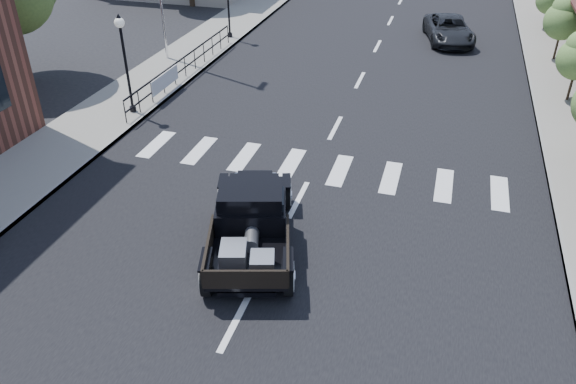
# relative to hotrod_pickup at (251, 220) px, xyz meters

# --- Properties ---
(ground) EXTENTS (120.00, 120.00, 0.00)m
(ground) POSITION_rel_hotrod_pickup_xyz_m (0.54, 0.49, -0.84)
(ground) COLOR black
(ground) RESTS_ON ground
(road) EXTENTS (14.00, 80.00, 0.02)m
(road) POSITION_rel_hotrod_pickup_xyz_m (0.54, 15.49, -0.83)
(road) COLOR black
(road) RESTS_ON ground
(road_markings) EXTENTS (12.00, 60.00, 0.06)m
(road_markings) POSITION_rel_hotrod_pickup_xyz_m (0.54, 10.49, -0.84)
(road_markings) COLOR silver
(road_markings) RESTS_ON ground
(sidewalk_left) EXTENTS (3.00, 80.00, 0.15)m
(sidewalk_left) POSITION_rel_hotrod_pickup_xyz_m (-7.96, 15.49, -0.76)
(sidewalk_left) COLOR gray
(sidewalk_left) RESTS_ON ground
(sidewalk_right) EXTENTS (3.00, 80.00, 0.15)m
(sidewalk_right) POSITION_rel_hotrod_pickup_xyz_m (9.04, 15.49, -0.76)
(sidewalk_right) COLOR gray
(sidewalk_right) RESTS_ON ground
(railing) EXTENTS (0.08, 10.00, 1.00)m
(railing) POSITION_rel_hotrod_pickup_xyz_m (-6.76, 10.49, -0.19)
(railing) COLOR black
(railing) RESTS_ON sidewalk_left
(banner) EXTENTS (0.04, 2.20, 0.60)m
(banner) POSITION_rel_hotrod_pickup_xyz_m (-6.68, 8.49, -0.39)
(banner) COLOR silver
(banner) RESTS_ON sidewalk_left
(lamp_post_b) EXTENTS (0.36, 0.36, 3.63)m
(lamp_post_b) POSITION_rel_hotrod_pickup_xyz_m (-7.06, 6.49, 1.13)
(lamp_post_b) COLOR black
(lamp_post_b) RESTS_ON sidewalk_left
(lamp_post_c) EXTENTS (0.36, 0.36, 3.63)m
(lamp_post_c) POSITION_rel_hotrod_pickup_xyz_m (-7.06, 16.49, 1.13)
(lamp_post_c) COLOR black
(lamp_post_c) RESTS_ON sidewalk_left
(small_tree_c) EXTENTS (1.59, 1.59, 2.65)m
(small_tree_c) POSITION_rel_hotrod_pickup_xyz_m (8.84, 12.35, 0.64)
(small_tree_c) COLOR #507435
(small_tree_c) RESTS_ON sidewalk_right
(small_tree_d) EXTENTS (1.71, 1.71, 2.85)m
(small_tree_d) POSITION_rel_hotrod_pickup_xyz_m (8.84, 17.48, 0.74)
(small_tree_d) COLOR #507435
(small_tree_d) RESTS_ON sidewalk_right
(small_tree_e) EXTENTS (1.48, 1.48, 2.46)m
(small_tree_e) POSITION_rel_hotrod_pickup_xyz_m (8.84, 22.70, 0.54)
(small_tree_e) COLOR #507435
(small_tree_e) RESTS_ON sidewalk_right
(hotrod_pickup) EXTENTS (3.53, 5.27, 1.67)m
(hotrod_pickup) POSITION_rel_hotrod_pickup_xyz_m (0.00, 0.00, 0.00)
(hotrod_pickup) COLOR black
(hotrod_pickup) RESTS_ON ground
(second_car) EXTENTS (3.05, 4.88, 1.26)m
(second_car) POSITION_rel_hotrod_pickup_xyz_m (3.89, 19.32, -0.21)
(second_car) COLOR black
(second_car) RESTS_ON ground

